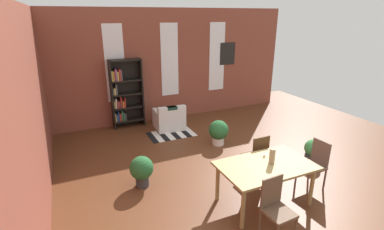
{
  "coord_description": "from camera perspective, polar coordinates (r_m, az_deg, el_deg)",
  "views": [
    {
      "loc": [
        -3.03,
        -4.04,
        3.17
      ],
      "look_at": [
        -0.41,
        1.72,
        0.95
      ],
      "focal_mm": 26.82,
      "sensor_mm": 36.0,
      "label": 1
    }
  ],
  "objects": [
    {
      "name": "window_pane_0",
      "position": [
        8.52,
        -15.07,
        9.8
      ],
      "size": [
        0.55,
        0.02,
        2.19
      ],
      "primitive_type": "cube",
      "color": "white"
    },
    {
      "name": "armchair_white",
      "position": [
        8.39,
        -4.53,
        -0.87
      ],
      "size": [
        0.84,
        0.84,
        0.75
      ],
      "color": "white",
      "rests_on": "ground"
    },
    {
      "name": "ground_plane",
      "position": [
        5.96,
        10.75,
        -13.15
      ],
      "size": [
        11.12,
        11.12,
        0.0
      ],
      "primitive_type": "plane",
      "color": "brown"
    },
    {
      "name": "potted_plant_corner",
      "position": [
        7.34,
        5.3,
        -3.25
      ],
      "size": [
        0.5,
        0.5,
        0.64
      ],
      "color": "silver",
      "rests_on": "ground"
    },
    {
      "name": "dining_chair_head_right",
      "position": [
        5.98,
        23.28,
        -8.75
      ],
      "size": [
        0.42,
        0.42,
        0.95
      ],
      "color": "brown",
      "rests_on": "ground"
    },
    {
      "name": "potted_plant_by_shelf",
      "position": [
        6.98,
        22.9,
        -6.59
      ],
      "size": [
        0.38,
        0.38,
        0.56
      ],
      "color": "#333338",
      "rests_on": "ground"
    },
    {
      "name": "dining_chair_near_left",
      "position": [
        4.57,
        16.31,
        -17.05
      ],
      "size": [
        0.42,
        0.42,
        0.95
      ],
      "color": "brown",
      "rests_on": "ground"
    },
    {
      "name": "potted_plant_window",
      "position": [
        5.68,
        -10.0,
        -10.65
      ],
      "size": [
        0.46,
        0.46,
        0.62
      ],
      "color": "#333338",
      "rests_on": "ground"
    },
    {
      "name": "framed_picture",
      "position": [
        9.81,
        7.04,
        12.02
      ],
      "size": [
        0.56,
        0.03,
        0.72
      ],
      "primitive_type": "cube",
      "color": "black"
    },
    {
      "name": "window_pane_1",
      "position": [
        8.94,
        -4.47,
        10.81
      ],
      "size": [
        0.55,
        0.02,
        2.19
      ],
      "primitive_type": "cube",
      "color": "white"
    },
    {
      "name": "window_pane_2",
      "position": [
        9.62,
        4.96,
        11.4
      ],
      "size": [
        0.55,
        0.02,
        2.19
      ],
      "primitive_type": "cube",
      "color": "white"
    },
    {
      "name": "vase_on_table",
      "position": [
        5.12,
        15.65,
        -7.88
      ],
      "size": [
        0.1,
        0.1,
        0.27
      ],
      "primitive_type": "cylinder",
      "color": "#998466",
      "rests_on": "dining_table"
    },
    {
      "name": "dining_chair_far_right",
      "position": [
        5.93,
        12.73,
        -7.8
      ],
      "size": [
        0.41,
        0.41,
        0.95
      ],
      "color": "#412A15",
      "rests_on": "ground"
    },
    {
      "name": "back_wall_brick",
      "position": [
        9.03,
        -4.6,
        9.81
      ],
      "size": [
        8.06,
        0.12,
        3.37
      ],
      "primitive_type": "cube",
      "color": "brown",
      "rests_on": "ground"
    },
    {
      "name": "left_wall_brick",
      "position": [
        4.34,
        -30.28,
        -3.43
      ],
      "size": [
        0.12,
        9.55,
        3.37
      ],
      "primitive_type": "cube",
      "color": "brown",
      "rests_on": "ground"
    },
    {
      "name": "striped_rug",
      "position": [
        8.07,
        -4.15,
        -3.8
      ],
      "size": [
        1.27,
        0.8,
        0.01
      ],
      "color": "black",
      "rests_on": "ground"
    },
    {
      "name": "tealight_candle_0",
      "position": [
        5.36,
        14.18,
        -7.81
      ],
      "size": [
        0.04,
        0.04,
        0.05
      ],
      "primitive_type": "cylinder",
      "color": "silver",
      "rests_on": "dining_table"
    },
    {
      "name": "bookshelf_tall",
      "position": [
        8.55,
        -13.31,
        4.13
      ],
      "size": [
        0.91,
        0.32,
        1.99
      ],
      "color": "black",
      "rests_on": "ground"
    },
    {
      "name": "dining_table",
      "position": [
        5.16,
        14.41,
        -10.37
      ],
      "size": [
        1.61,
        0.99,
        0.75
      ],
      "color": "#9B804D",
      "rests_on": "ground"
    }
  ]
}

